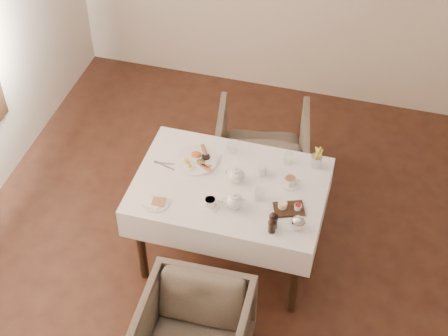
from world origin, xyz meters
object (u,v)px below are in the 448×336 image
Objects in this scene: armchair_near at (194,336)px; armchair_far at (262,151)px; breakfast_plate at (196,159)px; table at (230,196)px; teapot_centre at (236,174)px.

armchair_near is 0.93× the size of armchair_far.
armchair_far is 2.38× the size of breakfast_plate.
table is 0.88m from armchair_far.
breakfast_plate is 0.34m from teapot_centre.
table is at bearing -36.45° from breakfast_plate.
breakfast_plate reaches higher than armchair_near.
armchair_far is at bearing 87.33° from armchair_near.
armchair_far is at bearing 100.40° from teapot_centre.
armchair_near is at bearing 78.81° from armchair_far.
table is at bearing -115.30° from teapot_centre.
armchair_far is at bearing 57.10° from breakfast_plate.
armchair_far is 4.90× the size of teapot_centre.
armchair_near is 4.55× the size of teapot_centre.
table is 0.97m from armchair_near.
armchair_near is at bearing -79.47° from teapot_centre.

